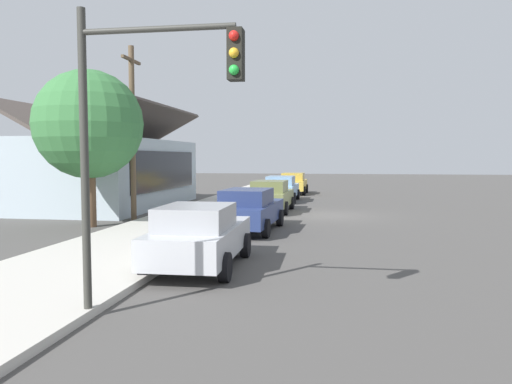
# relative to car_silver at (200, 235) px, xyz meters

# --- Properties ---
(ground_plane) EXTENTS (120.00, 120.00, 0.00)m
(ground_plane) POSITION_rel_car_silver_xyz_m (11.82, -2.76, -0.81)
(ground_plane) COLOR #4C4947
(sidewalk_curb) EXTENTS (60.00, 4.20, 0.16)m
(sidewalk_curb) POSITION_rel_car_silver_xyz_m (11.82, 2.84, -0.73)
(sidewalk_curb) COLOR beige
(sidewalk_curb) RESTS_ON ground
(car_silver) EXTENTS (4.52, 2.11, 1.59)m
(car_silver) POSITION_rel_car_silver_xyz_m (0.00, 0.00, 0.00)
(car_silver) COLOR silver
(car_silver) RESTS_ON ground
(car_navy) EXTENTS (4.92, 2.16, 1.59)m
(car_navy) POSITION_rel_car_silver_xyz_m (6.25, -0.12, 0.00)
(car_navy) COLOR navy
(car_navy) RESTS_ON ground
(car_olive) EXTENTS (4.54, 2.08, 1.59)m
(car_olive) POSITION_rel_car_silver_xyz_m (12.89, -0.03, 0.00)
(car_olive) COLOR olive
(car_olive) RESTS_ON ground
(car_skyblue) EXTENTS (4.83, 2.02, 1.59)m
(car_skyblue) POSITION_rel_car_silver_xyz_m (18.92, 0.12, 0.00)
(car_skyblue) COLOR #8CB7E0
(car_skyblue) RESTS_ON ground
(car_mustard) EXTENTS (4.37, 1.98, 1.59)m
(car_mustard) POSITION_rel_car_silver_xyz_m (25.28, -0.06, -0.00)
(car_mustard) COLOR gold
(car_mustard) RESTS_ON ground
(storefront_building) EXTENTS (12.36, 6.88, 5.57)m
(storefront_building) POSITION_rel_car_silver_xyz_m (14.14, 9.22, 1.17)
(storefront_building) COLOR #ADBCC6
(storefront_building) RESTS_ON ground
(shade_tree) EXTENTS (4.23, 4.23, 6.14)m
(shade_tree) POSITION_rel_car_silver_xyz_m (6.38, 6.26, 3.19)
(shade_tree) COLOR brown
(shade_tree) RESTS_ON ground
(traffic_light_main) EXTENTS (0.37, 2.79, 5.20)m
(traffic_light_main) POSITION_rel_car_silver_xyz_m (-4.03, -0.22, 2.68)
(traffic_light_main) COLOR #383833
(traffic_light_main) RESTS_ON ground
(utility_pole_wooden) EXTENTS (1.80, 0.24, 7.50)m
(utility_pole_wooden) POSITION_rel_car_silver_xyz_m (8.65, 5.44, 3.11)
(utility_pole_wooden) COLOR brown
(utility_pole_wooden) RESTS_ON ground
(fire_hydrant_red) EXTENTS (0.22, 0.22, 0.71)m
(fire_hydrant_red) POSITION_rel_car_silver_xyz_m (21.52, 1.44, -0.32)
(fire_hydrant_red) COLOR red
(fire_hydrant_red) RESTS_ON sidewalk_curb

